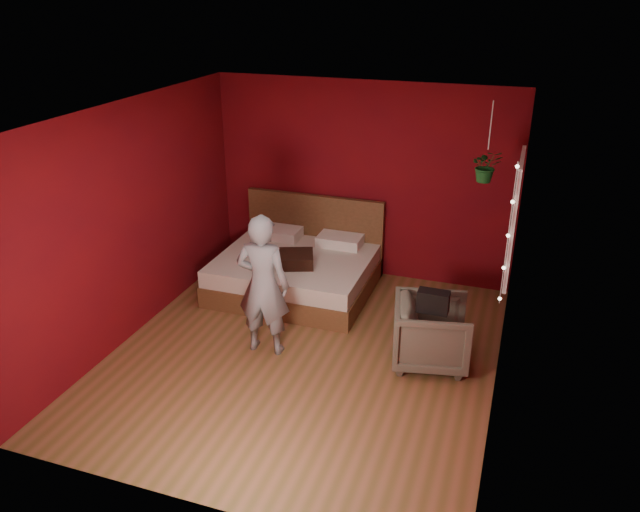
{
  "coord_description": "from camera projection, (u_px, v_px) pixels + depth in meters",
  "views": [
    {
      "loc": [
        2.03,
        -5.38,
        3.72
      ],
      "look_at": [
        0.04,
        0.4,
        1.0
      ],
      "focal_mm": 35.0,
      "sensor_mm": 36.0,
      "label": 1
    }
  ],
  "objects": [
    {
      "name": "hanging_plant",
      "position": [
        486.0,
        166.0,
        6.59
      ],
      "size": [
        0.38,
        0.35,
        0.86
      ],
      "color": "silver",
      "rests_on": "room_walls"
    },
    {
      "name": "floor",
      "position": [
        304.0,
        354.0,
        6.76
      ],
      "size": [
        4.5,
        4.5,
        0.0
      ],
      "primitive_type": "plane",
      "color": "brown",
      "rests_on": "ground"
    },
    {
      "name": "fairy_lights",
      "position": [
        508.0,
        236.0,
        5.9
      ],
      "size": [
        0.04,
        0.04,
        1.45
      ],
      "color": "silver",
      "rests_on": "room_walls"
    },
    {
      "name": "throw_pillow",
      "position": [
        296.0,
        259.0,
        7.7
      ],
      "size": [
        0.54,
        0.54,
        0.15
      ],
      "primitive_type": "cube",
      "rotation": [
        0.0,
        0.0,
        0.36
      ],
      "color": "black",
      "rests_on": "bed"
    },
    {
      "name": "armchair",
      "position": [
        431.0,
        333.0,
        6.49
      ],
      "size": [
        0.92,
        0.9,
        0.71
      ],
      "primitive_type": "imported",
      "rotation": [
        0.0,
        0.0,
        1.77
      ],
      "color": "#615D4D",
      "rests_on": "ground"
    },
    {
      "name": "handbag",
      "position": [
        433.0,
        301.0,
        6.13
      ],
      "size": [
        0.31,
        0.16,
        0.22
      ],
      "primitive_type": "cube",
      "rotation": [
        0.0,
        0.0,
        -0.01
      ],
      "color": "black",
      "rests_on": "armchair"
    },
    {
      "name": "bed",
      "position": [
        297.0,
        269.0,
        8.11
      ],
      "size": [
        1.93,
        1.64,
        1.06
      ],
      "color": "brown",
      "rests_on": "ground"
    },
    {
      "name": "room_walls",
      "position": [
        302.0,
        208.0,
        6.08
      ],
      "size": [
        4.04,
        4.54,
        2.62
      ],
      "color": "maroon",
      "rests_on": "ground"
    },
    {
      "name": "window",
      "position": [
        514.0,
        218.0,
        6.35
      ],
      "size": [
        0.05,
        0.97,
        1.27
      ],
      "color": "white",
      "rests_on": "room_walls"
    },
    {
      "name": "person",
      "position": [
        263.0,
        285.0,
        6.54
      ],
      "size": [
        0.6,
        0.41,
        1.57
      ],
      "primitive_type": "imported",
      "rotation": [
        0.0,
        0.0,
        3.21
      ],
      "color": "gray",
      "rests_on": "ground"
    }
  ]
}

